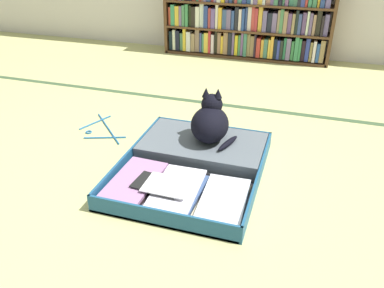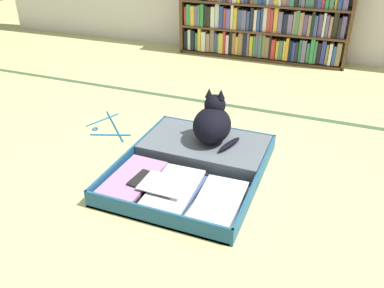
% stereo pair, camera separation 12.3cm
% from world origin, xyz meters
% --- Properties ---
extents(ground_plane, '(10.00, 10.00, 0.00)m').
position_xyz_m(ground_plane, '(0.00, 0.00, 0.00)').
color(ground_plane, tan).
extents(tatami_border, '(4.80, 0.05, 0.00)m').
position_xyz_m(tatami_border, '(0.00, 1.03, 0.00)').
color(tatami_border, '#395133').
rests_on(tatami_border, ground_plane).
extents(bookshelf, '(1.62, 0.23, 0.78)m').
position_xyz_m(bookshelf, '(-0.07, 2.26, 0.38)').
color(bookshelf, brown).
rests_on(bookshelf, ground_plane).
extents(open_suitcase, '(0.72, 0.88, 0.09)m').
position_xyz_m(open_suitcase, '(0.07, 0.15, 0.04)').
color(open_suitcase, navy).
rests_on(open_suitcase, ground_plane).
extents(black_cat, '(0.28, 0.28, 0.30)m').
position_xyz_m(black_cat, '(0.11, 0.34, 0.20)').
color(black_cat, black).
rests_on(black_cat, open_suitcase).
extents(clothes_hanger, '(0.34, 0.35, 0.01)m').
position_xyz_m(clothes_hanger, '(-0.64, 0.40, 0.01)').
color(clothes_hanger, '#205E95').
rests_on(clothes_hanger, ground_plane).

